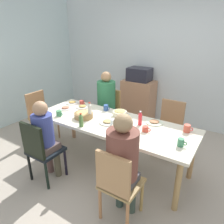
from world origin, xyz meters
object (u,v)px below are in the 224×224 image
at_px(plate_4, 82,107).
at_px(dining_table, 112,126).
at_px(plate_2, 72,103).
at_px(bowl_2, 120,113).
at_px(cup_2, 181,142).
at_px(bottle_2, 140,119).
at_px(bottle_1, 81,120).
at_px(chair_1, 41,113).
at_px(cup_0, 59,113).
at_px(cup_3, 187,128).
at_px(chair_3, 169,125).
at_px(microwave, 139,74).
at_px(chair_4, 109,110).
at_px(cup_5, 106,108).
at_px(chair_2, 118,183).
at_px(cup_6, 114,123).
at_px(bowl_0, 84,115).
at_px(bowl_1, 120,130).
at_px(plate_3, 154,122).
at_px(person_0, 45,135).
at_px(plate_1, 66,108).
at_px(chair_0, 41,149).
at_px(cup_4, 145,129).
at_px(person_4, 106,99).
at_px(cup_1, 82,103).
at_px(side_cabinet, 138,100).
at_px(person_2, 123,159).

bearing_deg(plate_4, dining_table, -16.13).
bearing_deg(plate_2, bowl_2, -1.54).
relative_size(cup_2, bottle_2, 0.53).
distance_m(plate_4, bottle_1, 0.73).
height_order(dining_table, chair_1, chair_1).
distance_m(chair_1, cup_0, 0.86).
relative_size(plate_4, cup_3, 1.79).
height_order(chair_3, plate_4, chair_3).
height_order(plate_4, microwave, microwave).
bearing_deg(chair_4, cup_3, -19.27).
xyz_separation_m(chair_4, cup_5, (0.28, -0.50, 0.27)).
relative_size(bowl_2, bottle_1, 1.10).
bearing_deg(plate_4, chair_2, -37.78).
distance_m(plate_2, cup_6, 1.16).
bearing_deg(bowl_0, bowl_1, -11.35).
height_order(chair_3, microwave, microwave).
bearing_deg(bottle_2, plate_3, 48.05).
bearing_deg(plate_3, cup_2, -40.48).
height_order(person_0, cup_3, person_0).
xyz_separation_m(chair_4, plate_2, (-0.41, -0.54, 0.24)).
xyz_separation_m(chair_3, bowl_2, (-0.61, -0.57, 0.27)).
bearing_deg(chair_2, plate_4, 142.22).
bearing_deg(cup_3, bowl_1, -143.71).
distance_m(plate_2, cup_3, 1.99).
distance_m(plate_4, cup_3, 1.71).
bearing_deg(plate_1, dining_table, -0.64).
xyz_separation_m(chair_1, bottle_1, (1.30, -0.35, 0.32)).
bearing_deg(chair_0, plate_2, 110.86).
relative_size(person_0, cup_4, 9.94).
height_order(dining_table, cup_6, cup_6).
height_order(person_0, chair_1, person_0).
relative_size(person_4, cup_1, 11.50).
distance_m(dining_table, plate_3, 0.61).
relative_size(chair_0, plate_4, 4.20).
bearing_deg(bottle_2, cup_0, -162.09).
xyz_separation_m(bottle_2, microwave, (-0.83, 1.68, 0.21)).
xyz_separation_m(plate_1, bowl_0, (0.49, -0.12, 0.03)).
bearing_deg(cup_4, person_4, 146.49).
distance_m(bowl_1, cup_2, 0.74).
distance_m(plate_2, microwave, 1.65).
bearing_deg(bowl_1, side_cabinet, 109.79).
bearing_deg(cup_4, bowl_0, -174.69).
bearing_deg(bowl_0, cup_2, -0.95).
xyz_separation_m(plate_1, cup_1, (0.10, 0.30, 0.02)).
height_order(plate_4, cup_5, cup_5).
relative_size(chair_2, person_2, 0.72).
relative_size(chair_1, chair_4, 1.00).
bearing_deg(dining_table, cup_2, -7.42).
xyz_separation_m(person_0, person_2, (1.19, -0.00, 0.07)).
height_order(chair_1, plate_1, chair_1).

